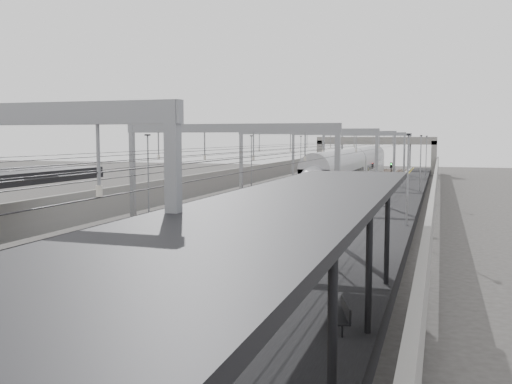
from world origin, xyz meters
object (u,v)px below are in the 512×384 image
Objects in this scene: train at (351,176)px; bench at (343,313)px; overbridge at (376,145)px; signal_green at (317,168)px.

bench is (7.44, -51.34, -0.64)m from train.
signal_green is at bearing -100.34° from overbridge.
signal_green is at bearing 118.86° from train.
signal_green is (-5.20, -28.50, -2.89)m from overbridge.
overbridge reaches higher than signal_green.
overbridge is 0.43× the size of train.
train is 29.49× the size of bench.
train reaches higher than bench.
train is 51.88m from bench.
overbridge is 92.50m from bench.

